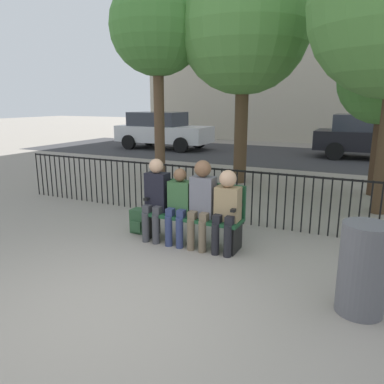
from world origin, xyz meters
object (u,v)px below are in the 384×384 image
Objects in this scene: park_bench at (194,211)px; backpack at (140,221)px; tree_2 at (157,28)px; parked_car_1 at (373,136)px; tree_0 at (244,28)px; parked_car_0 at (162,130)px; seated_person_0 at (156,195)px; seated_person_3 at (227,206)px; seated_person_1 at (179,202)px; tree_3 at (384,80)px; seated_person_2 at (202,199)px; trash_bin at (363,269)px.

backpack is at bearing 179.52° from park_bench.
parked_car_1 is (5.08, 6.72, -3.00)m from tree_2.
tree_0 reaches higher than parked_car_0.
parked_car_1 is (2.87, 10.58, 0.14)m from seated_person_0.
tree_2 is (-2.00, -0.70, 0.04)m from tree_0.
seated_person_0 is at bearing 179.80° from seated_person_3.
backpack is 11.11m from parked_car_0.
tree_0 is 2.12m from tree_2.
backpack is 0.07× the size of tree_0.
tree_3 is at bearing 60.72° from seated_person_1.
tree_3 reaches higher than seated_person_3.
park_bench is 0.43× the size of tree_3.
tree_0 is at bearing 97.53° from seated_person_1.
tree_2 reaches higher than parked_car_0.
seated_person_3 is (0.56, -0.13, 0.19)m from park_bench.
park_bench is 1.17× the size of seated_person_2.
tree_2 is (-2.97, 3.86, 3.11)m from seated_person_2.
tree_2 reaches higher than seated_person_0.
tree_0 is (-0.60, 4.57, 3.17)m from seated_person_1.
seated_person_1 is at bearing -0.94° from seated_person_0.
seated_person_3 is at bearing -12.94° from park_bench.
seated_person_0 is 0.76m from seated_person_2.
tree_0 is (-1.34, 4.57, 3.13)m from seated_person_3.
seated_person_3 is at bearing -55.53° from parked_car_0.
park_bench is 5.74m from tree_2.
parked_car_0 is at bearing -175.44° from parked_car_1.
seated_person_3 is at bearing -0.85° from seated_person_2.
seated_person_3 is 12.01m from parked_car_0.
backpack is 6.03m from tree_3.
seated_person_1 is 0.27× the size of parked_car_0.
tree_2 is 8.94m from parked_car_1.
seated_person_0 reaches higher than trash_bin.
park_bench is 0.36× the size of parked_car_1.
trash_bin is at bearing -60.26° from tree_0.
parked_car_1 is at bearing 80.70° from seated_person_3.
backpack is (-1.16, 0.13, -0.54)m from seated_person_2.
parked_car_0 reaches higher than seated_person_0.
seated_person_3 is 0.28× the size of parked_car_1.
seated_person_2 is (0.18, -0.12, 0.24)m from park_bench.
seated_person_0 is at bearing -60.24° from tree_2.
seated_person_0 is 10.96m from parked_car_1.
seated_person_0 is 3.23× the size of backpack.
backpack is at bearing -64.15° from tree_2.
parked_car_0 is at bearing 124.47° from seated_person_3.
trash_bin is at bearing -22.69° from seated_person_2.
tree_2 reaches higher than tree_3.
tree_0 reaches higher than parked_car_1.
seated_person_2 is 5.78m from tree_2.
seated_person_3 is at bearing -0.20° from seated_person_0.
tree_0 is (-0.96, 4.56, 3.07)m from seated_person_2.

